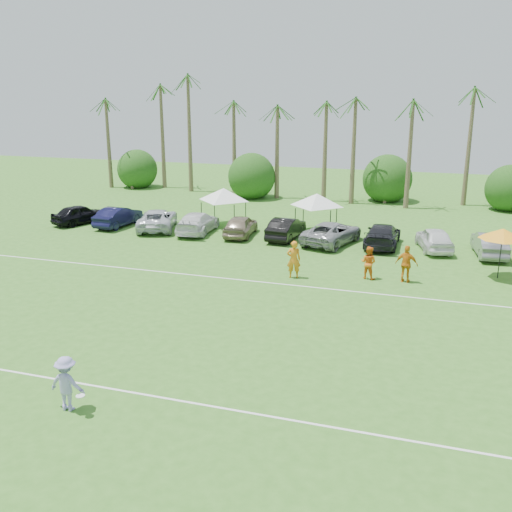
% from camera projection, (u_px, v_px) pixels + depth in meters
% --- Properties ---
extents(ground, '(120.00, 120.00, 0.00)m').
position_uv_depth(ground, '(58.00, 418.00, 17.12)').
color(ground, '#376E21').
rests_on(ground, ground).
extents(field_lines, '(80.00, 12.10, 0.01)m').
position_uv_depth(field_lines, '(174.00, 320.00, 24.44)').
color(field_lines, white).
rests_on(field_lines, ground).
extents(palm_tree_0, '(2.40, 2.40, 8.90)m').
position_uv_depth(palm_tree_0, '(101.00, 112.00, 56.27)').
color(palm_tree_0, brown).
rests_on(palm_tree_0, ground).
extents(palm_tree_1, '(2.40, 2.40, 9.90)m').
position_uv_depth(palm_tree_1, '(146.00, 104.00, 54.56)').
color(palm_tree_1, brown).
rests_on(palm_tree_1, ground).
extents(palm_tree_2, '(2.40, 2.40, 10.90)m').
position_uv_depth(palm_tree_2, '(193.00, 94.00, 52.86)').
color(palm_tree_2, brown).
rests_on(palm_tree_2, ground).
extents(palm_tree_3, '(2.40, 2.40, 11.90)m').
position_uv_depth(palm_tree_3, '(234.00, 85.00, 51.45)').
color(palm_tree_3, brown).
rests_on(palm_tree_3, ground).
extents(palm_tree_4, '(2.40, 2.40, 8.90)m').
position_uv_depth(palm_tree_4, '(276.00, 114.00, 50.99)').
color(palm_tree_4, brown).
rests_on(palm_tree_4, ground).
extents(palm_tree_5, '(2.40, 2.40, 9.90)m').
position_uv_depth(palm_tree_5, '(320.00, 105.00, 49.58)').
color(palm_tree_5, brown).
rests_on(palm_tree_5, ground).
extents(palm_tree_6, '(2.40, 2.40, 10.90)m').
position_uv_depth(palm_tree_6, '(367.00, 94.00, 48.17)').
color(palm_tree_6, brown).
rests_on(palm_tree_6, ground).
extents(palm_tree_7, '(2.40, 2.40, 11.90)m').
position_uv_depth(palm_tree_7, '(417.00, 84.00, 46.76)').
color(palm_tree_7, brown).
rests_on(palm_tree_7, ground).
extents(palm_tree_8, '(2.40, 2.40, 8.90)m').
position_uv_depth(palm_tree_8, '(478.00, 117.00, 46.01)').
color(palm_tree_8, brown).
rests_on(palm_tree_8, ground).
extents(bush_tree_0, '(4.00, 4.00, 4.00)m').
position_uv_depth(bush_tree_0, '(136.00, 170.00, 57.88)').
color(bush_tree_0, brown).
rests_on(bush_tree_0, ground).
extents(bush_tree_1, '(4.00, 4.00, 4.00)m').
position_uv_depth(bush_tree_1, '(258.00, 175.00, 54.07)').
color(bush_tree_1, brown).
rests_on(bush_tree_1, ground).
extents(bush_tree_2, '(4.00, 4.00, 4.00)m').
position_uv_depth(bush_tree_2, '(387.00, 181.00, 50.55)').
color(bush_tree_2, brown).
rests_on(bush_tree_2, ground).
extents(bush_tree_3, '(4.00, 4.00, 4.00)m').
position_uv_depth(bush_tree_3, '(509.00, 187.00, 47.62)').
color(bush_tree_3, brown).
rests_on(bush_tree_3, ground).
extents(sideline_player_a, '(0.84, 0.67, 2.00)m').
position_uv_depth(sideline_player_a, '(294.00, 259.00, 29.77)').
color(sideline_player_a, orange).
rests_on(sideline_player_a, ground).
extents(sideline_player_b, '(1.00, 0.87, 1.74)m').
position_uv_depth(sideline_player_b, '(368.00, 263.00, 29.66)').
color(sideline_player_b, orange).
rests_on(sideline_player_b, ground).
extents(sideline_player_c, '(1.20, 0.64, 1.94)m').
position_uv_depth(sideline_player_c, '(407.00, 264.00, 29.07)').
color(sideline_player_c, orange).
rests_on(sideline_player_c, ground).
extents(canopy_tent_left, '(3.90, 3.90, 3.16)m').
position_uv_depth(canopy_tent_left, '(224.00, 188.00, 41.29)').
color(canopy_tent_left, black).
rests_on(canopy_tent_left, ground).
extents(canopy_tent_right, '(3.80, 3.80, 3.08)m').
position_uv_depth(canopy_tent_right, '(317.00, 194.00, 39.51)').
color(canopy_tent_right, black).
rests_on(canopy_tent_right, ground).
extents(market_umbrella, '(2.40, 2.40, 2.68)m').
position_uv_depth(market_umbrella, '(503.00, 234.00, 29.30)').
color(market_umbrella, black).
rests_on(market_umbrella, ground).
extents(frisbee_player, '(1.31, 0.68, 1.76)m').
position_uv_depth(frisbee_player, '(67.00, 384.00, 17.33)').
color(frisbee_player, '#9C95D4').
rests_on(frisbee_player, ground).
extents(parked_car_0, '(3.16, 4.54, 1.43)m').
position_uv_depth(parked_car_0, '(80.00, 214.00, 42.18)').
color(parked_car_0, black).
rests_on(parked_car_0, ground).
extents(parked_car_1, '(1.79, 4.44, 1.43)m').
position_uv_depth(parked_car_1, '(118.00, 216.00, 41.37)').
color(parked_car_1, '#101134').
rests_on(parked_car_1, ground).
extents(parked_car_2, '(3.94, 5.66, 1.43)m').
position_uv_depth(parked_car_2, '(157.00, 219.00, 40.48)').
color(parked_car_2, silver).
rests_on(parked_car_2, ground).
extents(parked_car_3, '(2.40, 5.09, 1.43)m').
position_uv_depth(parked_car_3, '(198.00, 222.00, 39.47)').
color(parked_car_3, white).
rests_on(parked_car_3, ground).
extents(parked_car_4, '(2.04, 4.34, 1.43)m').
position_uv_depth(parked_car_4, '(241.00, 225.00, 38.58)').
color(parked_car_4, gray).
rests_on(parked_car_4, ground).
extents(parked_car_5, '(1.79, 4.44, 1.43)m').
position_uv_depth(parked_car_5, '(286.00, 228.00, 37.80)').
color(parked_car_5, black).
rests_on(parked_car_5, ground).
extents(parked_car_6, '(3.69, 5.61, 1.43)m').
position_uv_depth(parked_car_6, '(332.00, 233.00, 36.59)').
color(parked_car_6, gray).
rests_on(parked_car_6, ground).
extents(parked_car_7, '(2.03, 4.95, 1.43)m').
position_uv_depth(parked_car_7, '(382.00, 235.00, 36.00)').
color(parked_car_7, black).
rests_on(parked_car_7, ground).
extents(parked_car_8, '(2.66, 4.49, 1.43)m').
position_uv_depth(parked_car_8, '(434.00, 239.00, 35.08)').
color(parked_car_8, white).
rests_on(parked_car_8, ground).
extents(parked_car_9, '(1.99, 4.50, 1.43)m').
position_uv_depth(parked_car_9, '(489.00, 244.00, 33.87)').
color(parked_car_9, slate).
rests_on(parked_car_9, ground).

